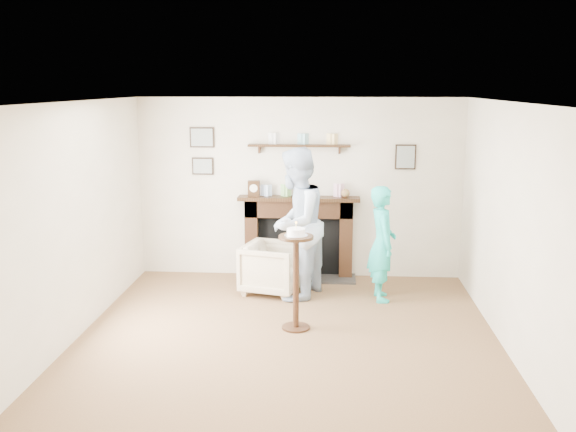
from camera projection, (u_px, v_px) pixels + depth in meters
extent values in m
plane|color=brown|center=(286.00, 343.00, 6.74)|extent=(5.00, 5.00, 0.00)
cube|color=beige|center=(299.00, 188.00, 8.93)|extent=(4.50, 0.04, 2.50)
cube|color=beige|center=(70.00, 224.00, 6.64)|extent=(0.04, 5.00, 2.50)
cube|color=beige|center=(513.00, 231.00, 6.33)|extent=(0.04, 5.00, 2.50)
cube|color=silver|center=(286.00, 102.00, 6.23)|extent=(4.50, 5.00, 0.04)
cube|color=black|center=(252.00, 238.00, 9.02)|extent=(0.18, 0.20, 1.10)
cube|color=black|center=(346.00, 239.00, 8.93)|extent=(0.18, 0.20, 1.10)
cube|color=black|center=(299.00, 209.00, 8.89)|extent=(1.50, 0.20, 0.24)
cube|color=black|center=(299.00, 246.00, 9.07)|extent=(1.14, 0.06, 0.86)
cube|color=#2F2C2A|center=(298.00, 278.00, 8.96)|extent=(1.60, 0.44, 0.03)
cube|color=black|center=(299.00, 199.00, 8.83)|extent=(1.68, 0.26, 0.05)
cube|color=black|center=(299.00, 146.00, 8.74)|extent=(1.40, 0.15, 0.03)
cube|color=black|center=(202.00, 137.00, 8.87)|extent=(0.34, 0.03, 0.28)
cube|color=black|center=(203.00, 166.00, 8.95)|extent=(0.30, 0.03, 0.24)
cube|color=black|center=(406.00, 157.00, 8.73)|extent=(0.28, 0.03, 0.34)
cube|color=black|center=(254.00, 188.00, 8.84)|extent=(0.16, 0.09, 0.22)
cylinder|color=white|center=(254.00, 188.00, 8.79)|extent=(0.11, 0.01, 0.11)
sphere|color=green|center=(345.00, 193.00, 8.77)|extent=(0.12, 0.12, 0.12)
imported|color=tan|center=(273.00, 292.00, 8.39)|extent=(0.88, 0.86, 0.66)
imported|color=silver|center=(295.00, 297.00, 8.21)|extent=(0.99, 1.12, 1.91)
imported|color=#209FB7|center=(380.00, 299.00, 8.13)|extent=(0.41, 0.57, 1.45)
cylinder|color=black|center=(296.00, 327.00, 7.15)|extent=(0.31, 0.31, 0.02)
cylinder|color=black|center=(296.00, 283.00, 7.05)|extent=(0.07, 0.07, 1.01)
cylinder|color=black|center=(296.00, 237.00, 6.94)|extent=(0.38, 0.38, 0.03)
cylinder|color=silver|center=(296.00, 235.00, 6.94)|extent=(0.26, 0.26, 0.01)
cylinder|color=white|center=(296.00, 232.00, 6.93)|extent=(0.20, 0.20, 0.07)
cylinder|color=#FFEEA1|center=(296.00, 226.00, 6.92)|extent=(0.01, 0.01, 0.06)
sphere|color=orange|center=(296.00, 223.00, 6.91)|extent=(0.02, 0.02, 0.02)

